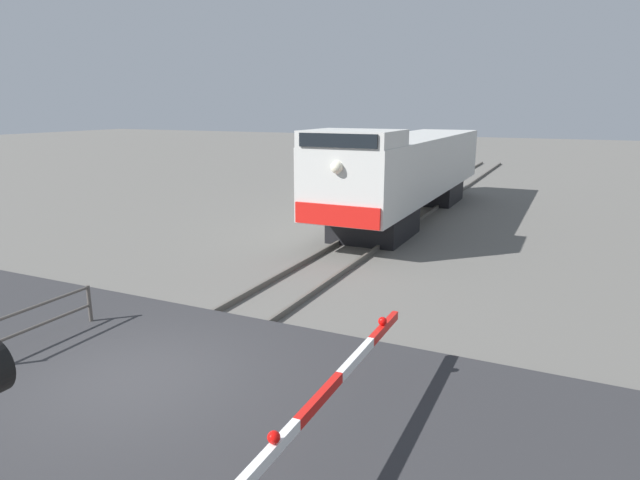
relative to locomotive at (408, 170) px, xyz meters
The scene contains 6 objects.
ground_plane 15.89m from the locomotive, 90.00° to the right, with size 160.00×160.00×0.00m, color #605E59.
rail_track_left 15.90m from the locomotive, 92.61° to the right, with size 0.08×80.00×0.15m, color #59544C.
rail_track_right 15.90m from the locomotive, 87.39° to the right, with size 0.08×80.00×0.15m, color #59544C.
road_surface 15.88m from the locomotive, 90.00° to the right, with size 36.00×6.18×0.17m, color #2D2D30.
locomotive is the anchor object (origin of this frame).
guard_railing 15.75m from the locomotive, 99.58° to the right, with size 0.08×2.45×0.95m.
Camera 1 is at (6.33, -6.18, 4.57)m, focal length 30.59 mm.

